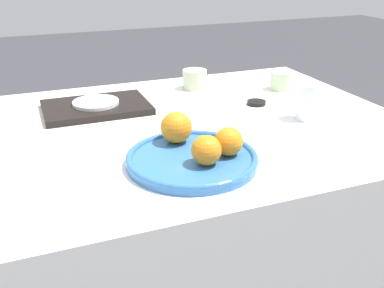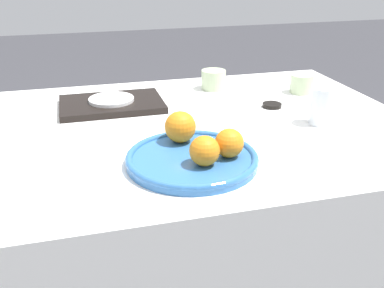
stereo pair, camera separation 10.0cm
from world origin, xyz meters
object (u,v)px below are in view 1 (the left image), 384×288
(cup_2, at_px, (195,79))
(soy_dish, at_px, (256,103))
(cup_1, at_px, (281,81))
(serving_tray, at_px, (96,107))
(fruit_platter, at_px, (192,159))
(water_glass, at_px, (308,102))
(orange_1, at_px, (229,141))
(side_plate, at_px, (96,102))
(orange_0, at_px, (176,127))
(orange_2, at_px, (206,150))

(cup_2, height_order, soy_dish, cup_2)
(cup_1, bearing_deg, serving_tray, 178.75)
(fruit_platter, relative_size, water_glass, 2.92)
(serving_tray, distance_m, cup_1, 0.64)
(orange_1, height_order, side_plate, orange_1)
(fruit_platter, relative_size, cup_2, 3.59)
(orange_0, distance_m, serving_tray, 0.38)
(orange_1, xyz_separation_m, cup_2, (0.15, 0.57, -0.02))
(orange_1, distance_m, orange_2, 0.07)
(side_plate, height_order, cup_1, cup_1)
(serving_tray, relative_size, soy_dish, 5.26)
(orange_1, distance_m, cup_1, 0.62)
(side_plate, relative_size, cup_2, 1.65)
(water_glass, distance_m, side_plate, 0.62)
(orange_1, bearing_deg, orange_2, -157.86)
(water_glass, distance_m, soy_dish, 0.19)
(serving_tray, distance_m, cup_2, 0.38)
(water_glass, xyz_separation_m, cup_2, (-0.18, 0.40, -0.02))
(serving_tray, xyz_separation_m, soy_dish, (0.48, -0.13, -0.00))
(side_plate, relative_size, soy_dish, 2.34)
(water_glass, bearing_deg, cup_1, 72.51)
(orange_0, bearing_deg, orange_1, -52.52)
(water_glass, height_order, cup_2, water_glass)
(serving_tray, bearing_deg, side_plate, -116.57)
(fruit_platter, relative_size, side_plate, 2.18)
(orange_1, xyz_separation_m, water_glass, (0.33, 0.17, 0.00))
(orange_0, distance_m, orange_1, 0.14)
(cup_2, bearing_deg, orange_2, -109.41)
(fruit_platter, bearing_deg, side_plate, 106.70)
(fruit_platter, bearing_deg, orange_0, 92.45)
(orange_2, xyz_separation_m, side_plate, (-0.15, 0.49, -0.03))
(water_glass, distance_m, cup_2, 0.44)
(fruit_platter, distance_m, cup_1, 0.66)
(serving_tray, bearing_deg, cup_1, -1.25)
(fruit_platter, xyz_separation_m, cup_1, (0.50, 0.44, 0.02))
(orange_1, height_order, serving_tray, orange_1)
(side_plate, bearing_deg, orange_1, -65.16)
(orange_1, distance_m, soy_dish, 0.43)
(orange_0, bearing_deg, soy_dish, 33.29)
(orange_1, height_order, orange_2, same)
(orange_0, height_order, serving_tray, orange_0)
(orange_1, relative_size, side_plate, 0.48)
(fruit_platter, height_order, soy_dish, fruit_platter)
(cup_2, distance_m, soy_dish, 0.26)
(fruit_platter, height_order, side_plate, side_plate)
(orange_2, relative_size, water_glass, 0.65)
(serving_tray, bearing_deg, orange_0, -69.81)
(water_glass, bearing_deg, orange_2, -153.36)
(orange_0, bearing_deg, serving_tray, 110.19)
(serving_tray, xyz_separation_m, side_plate, (-0.00, -0.00, 0.02))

